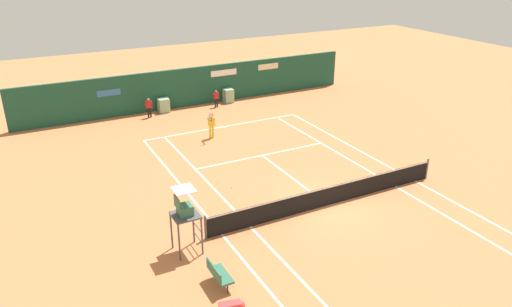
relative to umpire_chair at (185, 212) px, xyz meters
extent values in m
plane|color=#C67042|center=(6.96, 0.45, -1.73)|extent=(80.00, 80.00, 0.00)
cube|color=white|center=(6.96, 12.15, -1.73)|extent=(10.60, 0.10, 0.01)
cube|color=white|center=(1.66, 0.45, -1.73)|extent=(0.10, 23.40, 0.01)
cube|color=white|center=(2.96, 0.45, -1.73)|extent=(0.10, 23.40, 0.01)
cube|color=white|center=(10.96, 0.45, -1.73)|extent=(0.10, 23.40, 0.01)
cube|color=white|center=(12.26, 0.45, -1.73)|extent=(0.10, 23.40, 0.01)
cube|color=white|center=(6.96, 6.85, -1.73)|extent=(8.00, 0.10, 0.01)
cube|color=white|center=(6.96, 3.65, -1.73)|extent=(0.10, 6.40, 0.01)
cube|color=white|center=(6.96, 12.00, -1.73)|extent=(0.10, 0.24, 0.01)
cylinder|color=#4C4C51|center=(0.96, 0.45, -1.20)|extent=(0.10, 0.10, 1.07)
cylinder|color=#4C4C51|center=(12.96, 0.45, -1.20)|extent=(0.10, 0.10, 1.07)
cube|color=black|center=(6.96, 0.45, -1.26)|extent=(12.00, 0.03, 0.95)
cube|color=white|center=(6.96, 0.45, -0.81)|extent=(12.00, 0.04, 0.06)
cube|color=#194C38|center=(6.96, 17.45, -0.33)|extent=(25.00, 0.24, 2.80)
cube|color=white|center=(9.33, 17.31, 0.44)|extent=(2.07, 0.02, 0.44)
cube|color=#2D6BA8|center=(0.88, 17.31, 0.04)|extent=(1.58, 0.02, 0.44)
cube|color=beige|center=(13.09, 17.31, 0.50)|extent=(1.74, 0.02, 0.44)
cube|color=#8CB793|center=(4.45, 16.90, -1.25)|extent=(0.74, 0.70, 0.98)
cube|color=#8CB793|center=(9.47, 16.90, -1.23)|extent=(0.67, 0.70, 1.02)
cylinder|color=#47474C|center=(0.46, 0.45, -0.95)|extent=(0.07, 0.07, 1.56)
cylinder|color=#47474C|center=(0.46, -0.45, -0.95)|extent=(0.07, 0.07, 1.56)
cylinder|color=#47474C|center=(-0.44, 0.45, -0.95)|extent=(0.07, 0.07, 1.56)
cylinder|color=#47474C|center=(-0.44, -0.45, -0.95)|extent=(0.07, 0.07, 1.56)
cylinder|color=#47474C|center=(0.46, 0.00, -1.27)|extent=(0.04, 0.81, 0.04)
cylinder|color=#47474C|center=(0.46, 0.00, -0.80)|extent=(0.04, 0.81, 0.04)
cube|color=#47474C|center=(0.01, 0.00, -0.14)|extent=(1.00, 1.00, 0.06)
cube|color=#2D664C|center=(0.01, 0.00, 0.09)|extent=(0.52, 0.56, 0.40)
cube|color=#2D664C|center=(-0.28, 0.00, 0.46)|extent=(0.06, 0.56, 0.45)
cube|color=white|center=(0.01, 0.00, 0.94)|extent=(0.76, 0.80, 0.04)
cylinder|color=#38383D|center=(0.35, -1.97, -1.54)|extent=(0.06, 0.06, 0.38)
cylinder|color=#38383D|center=(0.35, -3.00, -1.54)|extent=(0.06, 0.06, 0.38)
cube|color=#2D664C|center=(0.35, -2.48, -1.31)|extent=(0.48, 1.19, 0.08)
cube|color=#2D664C|center=(0.08, -2.48, -1.06)|extent=(0.06, 1.19, 0.42)
cube|color=#DB3838|center=(0.06, -3.83, -1.57)|extent=(0.77, 0.46, 0.32)
sphere|color=#DB3838|center=(0.41, -3.91, -1.57)|extent=(0.29, 0.29, 0.28)
cylinder|color=yellow|center=(5.59, 10.68, -1.34)|extent=(0.13, 0.13, 0.78)
cylinder|color=yellow|center=(5.41, 10.67, -1.34)|extent=(0.13, 0.13, 0.78)
cube|color=yellow|center=(5.50, 10.68, -0.68)|extent=(0.36, 0.20, 0.55)
sphere|color=#8C664C|center=(5.50, 10.68, -0.29)|extent=(0.22, 0.22, 0.22)
cylinder|color=white|center=(5.50, 10.68, -0.21)|extent=(0.20, 0.20, 0.06)
cylinder|color=yellow|center=(5.72, 10.68, -0.72)|extent=(0.08, 0.08, 0.53)
cylinder|color=#8C664C|center=(5.29, 10.41, -0.45)|extent=(0.09, 0.53, 0.08)
cylinder|color=black|center=(5.29, 10.14, -0.34)|extent=(0.03, 0.03, 0.22)
torus|color=#DB3838|center=(5.29, 10.14, -0.09)|extent=(0.30, 0.03, 0.30)
cylinder|color=silver|center=(5.29, 10.14, -0.09)|extent=(0.26, 0.01, 0.26)
cylinder|color=black|center=(8.25, 16.19, -1.41)|extent=(0.10, 0.10, 0.64)
cylinder|color=black|center=(8.11, 16.20, -1.41)|extent=(0.10, 0.10, 0.64)
cube|color=#AD1E1E|center=(8.18, 16.19, -0.87)|extent=(0.30, 0.19, 0.45)
sphere|color=#8C664C|center=(8.18, 16.19, -0.55)|extent=(0.18, 0.18, 0.18)
cylinder|color=#AD1E1E|center=(8.36, 16.17, -0.90)|extent=(0.07, 0.07, 0.43)
cylinder|color=#AD1E1E|center=(8.00, 16.21, -0.90)|extent=(0.07, 0.07, 0.43)
cylinder|color=black|center=(3.29, 16.18, -1.39)|extent=(0.11, 0.11, 0.69)
cylinder|color=black|center=(3.14, 16.20, -1.39)|extent=(0.11, 0.11, 0.69)
cube|color=#AD1E1E|center=(3.22, 16.19, -0.81)|extent=(0.33, 0.21, 0.48)
sphere|color=#8C664C|center=(3.22, 16.19, -0.47)|extent=(0.19, 0.19, 0.19)
cylinder|color=#AD1E1E|center=(3.41, 16.17, -0.84)|extent=(0.07, 0.07, 0.46)
cylinder|color=#AD1E1E|center=(3.03, 16.22, -0.84)|extent=(0.07, 0.07, 0.46)
sphere|color=#CCE033|center=(10.84, 8.30, -1.70)|extent=(0.07, 0.07, 0.07)
sphere|color=#CCE033|center=(3.78, 4.06, -1.70)|extent=(0.07, 0.07, 0.07)
camera|label=1|loc=(-4.96, -15.29, 9.20)|focal=34.21mm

